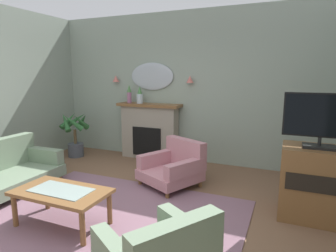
{
  "coord_description": "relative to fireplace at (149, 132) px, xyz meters",
  "views": [
    {
      "loc": [
        1.94,
        -2.51,
        1.76
      ],
      "look_at": [
        0.14,
        1.71,
        0.92
      ],
      "focal_mm": 30.54,
      "sensor_mm": 36.0,
      "label": 1
    }
  ],
  "objects": [
    {
      "name": "wall_back",
      "position": [
        0.73,
        0.22,
        0.92
      ],
      "size": [
        6.69,
        0.1,
        2.97
      ],
      "primitive_type": "cube",
      "color": "#93A393",
      "rests_on": "ground"
    },
    {
      "name": "tv_cabinet",
      "position": [
        3.02,
        -1.51,
        -0.12
      ],
      "size": [
        0.8,
        0.57,
        0.9
      ],
      "color": "brown",
      "rests_on": "ground"
    },
    {
      "name": "floor",
      "position": [
        0.73,
        -2.73,
        -0.62
      ],
      "size": [
        6.69,
        6.81,
        0.1
      ],
      "primitive_type": "cube",
      "color": "brown",
      "rests_on": "ground"
    },
    {
      "name": "fireplace",
      "position": [
        0.0,
        0.0,
        0.0
      ],
      "size": [
        1.36,
        0.36,
        1.16
      ],
      "color": "gray",
      "rests_on": "ground"
    },
    {
      "name": "mantel_vase_left",
      "position": [
        -0.45,
        -0.03,
        0.79
      ],
      "size": [
        0.1,
        0.1,
        0.38
      ],
      "color": "#9E6084",
      "rests_on": "fireplace"
    },
    {
      "name": "tv_flatscreen",
      "position": [
        3.02,
        -1.53,
        0.68
      ],
      "size": [
        0.84,
        0.24,
        0.65
      ],
      "color": "black",
      "rests_on": "tv_cabinet"
    },
    {
      "name": "wall_sconce_right",
      "position": [
        0.85,
        0.09,
        1.09
      ],
      "size": [
        0.14,
        0.14,
        0.14
      ],
      "primitive_type": "cone",
      "color": "#D17066"
    },
    {
      "name": "wall_sconce_left",
      "position": [
        -0.85,
        0.09,
        1.09
      ],
      "size": [
        0.14,
        0.14,
        0.14
      ],
      "primitive_type": "cone",
      "color": "#D17066"
    },
    {
      "name": "patterned_rug",
      "position": [
        0.73,
        -2.53,
        -0.56
      ],
      "size": [
        3.2,
        2.4,
        0.01
      ],
      "primitive_type": "cube",
      "color": "#7F5B6B",
      "rests_on": "ground"
    },
    {
      "name": "mantel_vase_right",
      "position": [
        -0.2,
        -0.03,
        0.75
      ],
      "size": [
        0.13,
        0.13,
        0.36
      ],
      "color": "silver",
      "rests_on": "fireplace"
    },
    {
      "name": "wall_mirror",
      "position": [
        0.0,
        0.14,
        1.14
      ],
      "size": [
        0.96,
        0.06,
        0.56
      ],
      "primitive_type": "ellipsoid",
      "color": "#B2BCC6"
    },
    {
      "name": "armchair_beside_couch",
      "position": [
        1.03,
        -1.17,
        -0.27
      ],
      "size": [
        1.08,
        1.09,
        0.71
      ],
      "color": "#B77A84",
      "rests_on": "ground"
    },
    {
      "name": "potted_plant_tall_palm",
      "position": [
        -1.52,
        -0.53,
        -0.06
      ],
      "size": [
        0.63,
        0.65,
        0.99
      ],
      "color": "#474C56",
      "rests_on": "ground"
    },
    {
      "name": "coffee_table",
      "position": [
        0.31,
        -2.87,
        -0.19
      ],
      "size": [
        1.1,
        0.6,
        0.45
      ],
      "color": "brown",
      "rests_on": "ground"
    }
  ]
}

